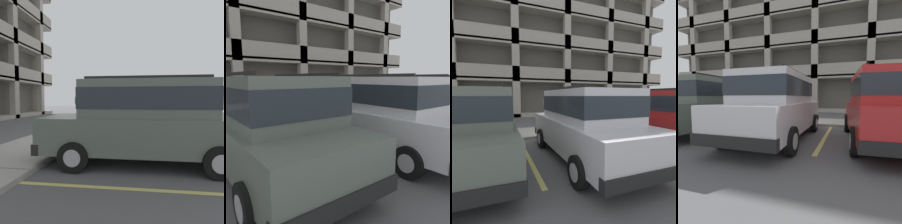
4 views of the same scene
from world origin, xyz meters
The scene contains 10 objects.
ground_plane centered at (0.00, 0.00, -0.05)m, with size 80.00×80.00×0.10m.
sidewalk centered at (0.00, 1.30, 0.06)m, with size 40.00×2.20×0.12m.
parking_stall_lines centered at (1.47, -1.40, 0.00)m, with size 11.86×4.80×0.01m.
silver_suv centered at (0.05, -2.49, 1.09)m, with size 2.05×4.80×2.03m.
red_sedan centered at (-2.82, -2.08, 1.09)m, with size 2.02×4.78×2.03m.
dark_hatchback centered at (3.13, -2.04, 1.09)m, with size 2.21×4.88×2.03m.
parking_meter_near centered at (-0.27, 0.35, 1.27)m, with size 0.35×0.12×1.55m.
parking_meter_far centered at (5.60, 0.38, 1.18)m, with size 0.35×0.12×1.42m.
parking_garage centered at (-0.76, 13.51, 7.53)m, with size 32.00×10.00×16.25m.
fire_hydrant centered at (3.91, 0.65, 0.46)m, with size 0.30×0.30×0.70m.
Camera 3 is at (-2.26, -6.90, 1.81)m, focal length 28.00 mm.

